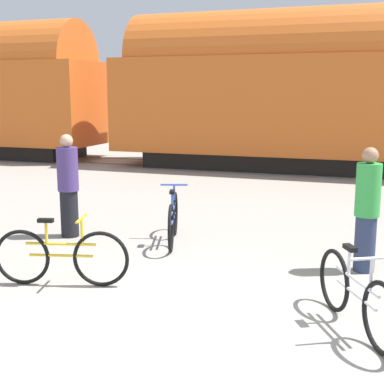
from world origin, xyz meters
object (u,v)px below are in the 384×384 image
(bicycle_silver, at_px, (356,295))
(bicycle_yellow, at_px, (61,256))
(freight_train, at_px, (316,88))
(person_in_purple, at_px, (68,186))
(bicycle_blue, at_px, (173,219))
(person_in_green, at_px, (367,210))

(bicycle_silver, height_order, bicycle_yellow, bicycle_yellow)
(freight_train, xyz_separation_m, bicycle_yellow, (-1.92, -11.66, -2.22))
(freight_train, relative_size, person_in_purple, 23.46)
(freight_train, bearing_deg, person_in_purple, -108.05)
(bicycle_silver, distance_m, bicycle_blue, 3.90)
(freight_train, height_order, person_in_green, freight_train)
(person_in_purple, bearing_deg, bicycle_blue, -2.27)
(bicycle_yellow, bearing_deg, freight_train, 80.67)
(bicycle_blue, height_order, person_in_purple, person_in_purple)
(bicycle_yellow, xyz_separation_m, person_in_purple, (-1.19, 2.13, 0.50))
(bicycle_silver, height_order, bicycle_blue, bicycle_blue)
(person_in_green, height_order, person_in_purple, person_in_purple)
(person_in_purple, bearing_deg, freight_train, 63.17)
(person_in_green, relative_size, person_in_purple, 0.98)
(bicycle_blue, bearing_deg, freight_train, 82.29)
(freight_train, bearing_deg, person_in_green, -79.68)
(bicycle_blue, xyz_separation_m, person_in_purple, (-1.84, -0.21, 0.49))
(freight_train, xyz_separation_m, bicycle_silver, (1.74, -11.82, -2.23))
(person_in_green, bearing_deg, person_in_purple, 151.73)
(freight_train, height_order, bicycle_blue, freight_train)
(freight_train, bearing_deg, bicycle_blue, -97.71)
(bicycle_yellow, bearing_deg, bicycle_blue, 74.40)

